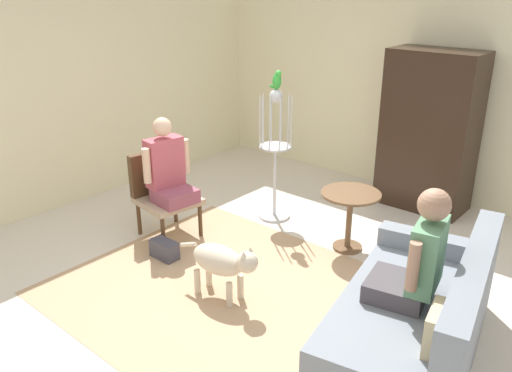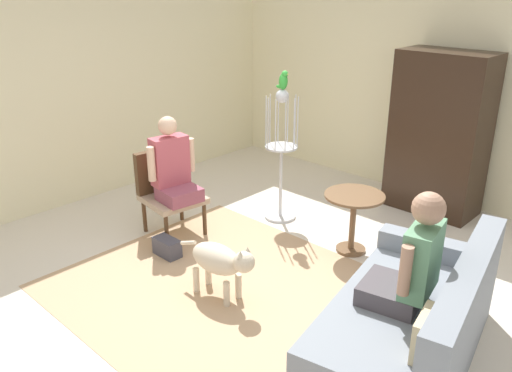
{
  "view_description": "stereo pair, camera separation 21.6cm",
  "coord_description": "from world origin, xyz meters",
  "px_view_note": "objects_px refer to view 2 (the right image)",
  "views": [
    {
      "loc": [
        2.66,
        -3.13,
        2.6
      ],
      "look_at": [
        -0.08,
        0.08,
        0.91
      ],
      "focal_mm": 36.94,
      "sensor_mm": 36.0,
      "label": 1
    },
    {
      "loc": [
        2.82,
        -2.99,
        2.6
      ],
      "look_at": [
        -0.08,
        0.08,
        0.91
      ],
      "focal_mm": 36.94,
      "sensor_mm": 36.0,
      "label": 2
    }
  ],
  "objects_px": {
    "dog": "(220,260)",
    "handbag": "(167,247)",
    "armchair": "(167,186)",
    "round_end_table": "(353,211)",
    "armoire_cabinet": "(439,134)",
    "parrot": "(283,80)",
    "couch": "(413,322)",
    "person_on_couch": "(413,263)",
    "bird_cage_stand": "(281,160)",
    "person_on_armchair": "(173,167)"
  },
  "relations": [
    {
      "from": "dog",
      "to": "handbag",
      "type": "distance_m",
      "value": 0.96
    },
    {
      "from": "armchair",
      "to": "round_end_table",
      "type": "distance_m",
      "value": 1.98
    },
    {
      "from": "round_end_table",
      "to": "armoire_cabinet",
      "type": "xyz_separation_m",
      "value": [
        0.1,
        1.54,
        0.49
      ]
    },
    {
      "from": "parrot",
      "to": "couch",
      "type": "bearing_deg",
      "value": -27.41
    },
    {
      "from": "person_on_couch",
      "to": "bird_cage_stand",
      "type": "distance_m",
      "value": 2.52
    },
    {
      "from": "handbag",
      "to": "couch",
      "type": "bearing_deg",
      "value": 6.6
    },
    {
      "from": "parrot",
      "to": "handbag",
      "type": "height_order",
      "value": "parrot"
    },
    {
      "from": "armchair",
      "to": "couch",
      "type": "bearing_deg",
      "value": -1.84
    },
    {
      "from": "round_end_table",
      "to": "bird_cage_stand",
      "type": "height_order",
      "value": "bird_cage_stand"
    },
    {
      "from": "armoire_cabinet",
      "to": "handbag",
      "type": "bearing_deg",
      "value": -115.46
    },
    {
      "from": "round_end_table",
      "to": "armoire_cabinet",
      "type": "relative_size",
      "value": 0.33
    },
    {
      "from": "couch",
      "to": "handbag",
      "type": "distance_m",
      "value": 2.52
    },
    {
      "from": "bird_cage_stand",
      "to": "parrot",
      "type": "distance_m",
      "value": 0.89
    },
    {
      "from": "bird_cage_stand",
      "to": "person_on_armchair",
      "type": "bearing_deg",
      "value": -116.14
    },
    {
      "from": "bird_cage_stand",
      "to": "handbag",
      "type": "relative_size",
      "value": 5.12
    },
    {
      "from": "round_end_table",
      "to": "handbag",
      "type": "distance_m",
      "value": 1.89
    },
    {
      "from": "armchair",
      "to": "person_on_armchair",
      "type": "height_order",
      "value": "person_on_armchair"
    },
    {
      "from": "couch",
      "to": "person_on_couch",
      "type": "xyz_separation_m",
      "value": [
        -0.04,
        -0.03,
        0.48
      ]
    },
    {
      "from": "person_on_armchair",
      "to": "armoire_cabinet",
      "type": "xyz_separation_m",
      "value": [
        1.68,
        2.52,
        0.16
      ]
    },
    {
      "from": "armchair",
      "to": "bird_cage_stand",
      "type": "xyz_separation_m",
      "value": [
        0.68,
        1.07,
        0.18
      ]
    },
    {
      "from": "armchair",
      "to": "dog",
      "type": "bearing_deg",
      "value": -20.23
    },
    {
      "from": "person_on_armchair",
      "to": "bird_cage_stand",
      "type": "distance_m",
      "value": 1.22
    },
    {
      "from": "armchair",
      "to": "bird_cage_stand",
      "type": "bearing_deg",
      "value": 57.48
    },
    {
      "from": "dog",
      "to": "handbag",
      "type": "xyz_separation_m",
      "value": [
        -0.92,
        0.12,
        -0.26
      ]
    },
    {
      "from": "round_end_table",
      "to": "parrot",
      "type": "xyz_separation_m",
      "value": [
        -1.04,
        0.11,
        1.14
      ]
    },
    {
      "from": "dog",
      "to": "armoire_cabinet",
      "type": "xyz_separation_m",
      "value": [
        0.45,
        3.0,
        0.57
      ]
    },
    {
      "from": "person_on_armchair",
      "to": "parrot",
      "type": "xyz_separation_m",
      "value": [
        0.55,
        1.09,
        0.81
      ]
    },
    {
      "from": "round_end_table",
      "to": "dog",
      "type": "xyz_separation_m",
      "value": [
        -0.36,
        -1.47,
        -0.09
      ]
    },
    {
      "from": "person_on_armchair",
      "to": "handbag",
      "type": "relative_size",
      "value": 2.97
    },
    {
      "from": "bird_cage_stand",
      "to": "armoire_cabinet",
      "type": "xyz_separation_m",
      "value": [
        1.14,
        1.42,
        0.23
      ]
    },
    {
      "from": "couch",
      "to": "dog",
      "type": "distance_m",
      "value": 1.63
    },
    {
      "from": "bird_cage_stand",
      "to": "handbag",
      "type": "xyz_separation_m",
      "value": [
        -0.23,
        -1.46,
        -0.6
      ]
    },
    {
      "from": "person_on_armchair",
      "to": "round_end_table",
      "type": "distance_m",
      "value": 1.89
    },
    {
      "from": "armchair",
      "to": "dog",
      "type": "xyz_separation_m",
      "value": [
        1.37,
        -0.51,
        -0.16
      ]
    },
    {
      "from": "couch",
      "to": "round_end_table",
      "type": "distance_m",
      "value": 1.62
    },
    {
      "from": "dog",
      "to": "parrot",
      "type": "xyz_separation_m",
      "value": [
        -0.68,
        1.58,
        1.23
      ]
    },
    {
      "from": "person_on_armchair",
      "to": "couch",
      "type": "bearing_deg",
      "value": -1.53
    },
    {
      "from": "person_on_armchair",
      "to": "round_end_table",
      "type": "xyz_separation_m",
      "value": [
        1.58,
        0.98,
        -0.33
      ]
    },
    {
      "from": "round_end_table",
      "to": "parrot",
      "type": "relative_size",
      "value": 3.08
    },
    {
      "from": "dog",
      "to": "parrot",
      "type": "relative_size",
      "value": 4.09
    },
    {
      "from": "person_on_armchair",
      "to": "dog",
      "type": "height_order",
      "value": "person_on_armchair"
    },
    {
      "from": "person_on_couch",
      "to": "parrot",
      "type": "distance_m",
      "value": 2.64
    },
    {
      "from": "person_on_couch",
      "to": "round_end_table",
      "type": "distance_m",
      "value": 1.63
    },
    {
      "from": "couch",
      "to": "bird_cage_stand",
      "type": "height_order",
      "value": "bird_cage_stand"
    },
    {
      "from": "couch",
      "to": "handbag",
      "type": "relative_size",
      "value": 6.62
    },
    {
      "from": "couch",
      "to": "person_on_couch",
      "type": "relative_size",
      "value": 2.19
    },
    {
      "from": "armchair",
      "to": "person_on_couch",
      "type": "xyz_separation_m",
      "value": [
        2.9,
        -0.12,
        0.27
      ]
    },
    {
      "from": "armchair",
      "to": "armoire_cabinet",
      "type": "relative_size",
      "value": 0.48
    },
    {
      "from": "handbag",
      "to": "round_end_table",
      "type": "bearing_deg",
      "value": 46.53
    },
    {
      "from": "parrot",
      "to": "bird_cage_stand",
      "type": "bearing_deg",
      "value": 180.0
    }
  ]
}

